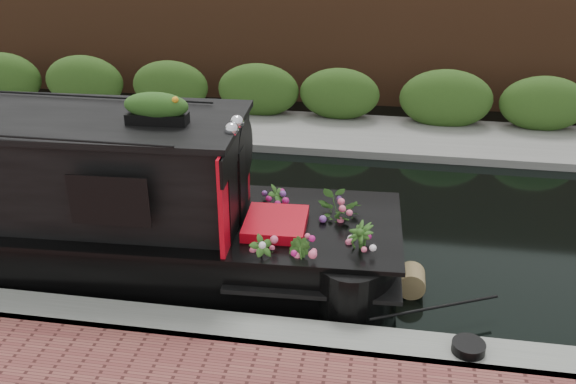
# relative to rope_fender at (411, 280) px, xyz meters

# --- Properties ---
(ground) EXTENTS (80.00, 80.00, 0.00)m
(ground) POSITION_rel_rope_fender_xyz_m (-3.76, 1.81, -0.20)
(ground) COLOR black
(ground) RESTS_ON ground
(near_bank_coping) EXTENTS (40.00, 0.60, 0.50)m
(near_bank_coping) POSITION_rel_rope_fender_xyz_m (-3.76, -1.49, -0.20)
(near_bank_coping) COLOR gray
(near_bank_coping) RESTS_ON ground
(far_bank_path) EXTENTS (40.00, 2.40, 0.34)m
(far_bank_path) POSITION_rel_rope_fender_xyz_m (-3.76, 6.01, -0.20)
(far_bank_path) COLOR slate
(far_bank_path) RESTS_ON ground
(far_hedge) EXTENTS (40.00, 1.10, 2.80)m
(far_hedge) POSITION_rel_rope_fender_xyz_m (-3.76, 6.91, -0.20)
(far_hedge) COLOR #2E501A
(far_hedge) RESTS_ON ground
(far_brick_wall) EXTENTS (40.00, 1.00, 8.00)m
(far_brick_wall) POSITION_rel_rope_fender_xyz_m (-3.76, 9.01, -0.20)
(far_brick_wall) COLOR #57321D
(far_brick_wall) RESTS_ON ground
(rope_fender) EXTENTS (0.39, 0.41, 0.39)m
(rope_fender) POSITION_rel_rope_fender_xyz_m (0.00, 0.00, 0.00)
(rope_fender) COLOR olive
(rope_fender) RESTS_ON ground
(coiled_mooring_rope) EXTENTS (0.39, 0.39, 0.12)m
(coiled_mooring_rope) POSITION_rel_rope_fender_xyz_m (0.64, -1.50, 0.11)
(coiled_mooring_rope) COLOR black
(coiled_mooring_rope) RESTS_ON near_bank_coping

